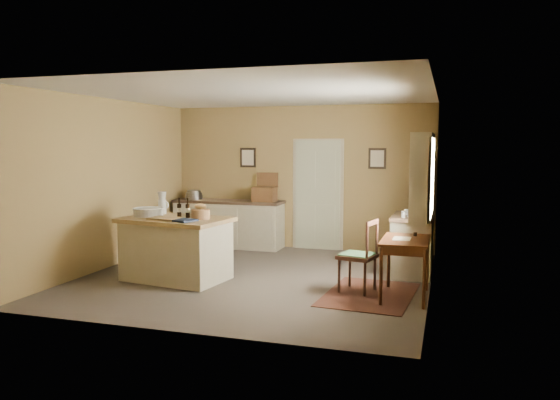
# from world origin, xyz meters

# --- Properties ---
(ground) EXTENTS (5.00, 5.00, 0.00)m
(ground) POSITION_xyz_m (0.00, 0.00, 0.00)
(ground) COLOR brown
(ground) RESTS_ON ground
(wall_back) EXTENTS (5.00, 0.10, 2.70)m
(wall_back) POSITION_xyz_m (0.00, 2.50, 1.35)
(wall_back) COLOR olive
(wall_back) RESTS_ON ground
(wall_front) EXTENTS (5.00, 0.10, 2.70)m
(wall_front) POSITION_xyz_m (0.00, -2.50, 1.35)
(wall_front) COLOR olive
(wall_front) RESTS_ON ground
(wall_left) EXTENTS (0.10, 5.00, 2.70)m
(wall_left) POSITION_xyz_m (-2.50, 0.00, 1.35)
(wall_left) COLOR olive
(wall_left) RESTS_ON ground
(wall_right) EXTENTS (0.10, 5.00, 2.70)m
(wall_right) POSITION_xyz_m (2.50, 0.00, 1.35)
(wall_right) COLOR olive
(wall_right) RESTS_ON ground
(ceiling) EXTENTS (5.00, 5.00, 0.00)m
(ceiling) POSITION_xyz_m (0.00, 0.00, 2.70)
(ceiling) COLOR silver
(ceiling) RESTS_ON wall_back
(door) EXTENTS (0.97, 0.06, 2.11)m
(door) POSITION_xyz_m (0.35, 2.47, 1.05)
(door) COLOR beige
(door) RESTS_ON ground
(framed_prints) EXTENTS (2.82, 0.02, 0.38)m
(framed_prints) POSITION_xyz_m (0.20, 2.48, 1.72)
(framed_prints) COLOR black
(framed_prints) RESTS_ON ground
(window) EXTENTS (0.25, 1.99, 1.12)m
(window) POSITION_xyz_m (2.42, -0.20, 1.55)
(window) COLOR beige
(window) RESTS_ON ground
(work_island) EXTENTS (1.64, 1.19, 1.20)m
(work_island) POSITION_xyz_m (-1.07, -0.46, 0.48)
(work_island) COLOR beige
(work_island) RESTS_ON ground
(sideboard) EXTENTS (2.14, 0.61, 1.18)m
(sideboard) POSITION_xyz_m (-1.34, 2.20, 0.48)
(sideboard) COLOR beige
(sideboard) RESTS_ON ground
(rug) EXTENTS (1.22, 1.68, 0.01)m
(rug) POSITION_xyz_m (1.75, -0.46, 0.00)
(rug) COLOR #471D16
(rug) RESTS_ON ground
(writing_desk) EXTENTS (0.59, 0.97, 0.82)m
(writing_desk) POSITION_xyz_m (2.20, -0.45, 0.67)
(writing_desk) COLOR #391B0D
(writing_desk) RESTS_ON ground
(desk_chair) EXTENTS (0.54, 0.54, 0.96)m
(desk_chair) POSITION_xyz_m (1.56, -0.36, 0.48)
(desk_chair) COLOR black
(desk_chair) RESTS_ON ground
(right_cabinet) EXTENTS (0.60, 1.08, 0.99)m
(right_cabinet) POSITION_xyz_m (2.20, 0.94, 0.46)
(right_cabinet) COLOR beige
(right_cabinet) RESTS_ON ground
(shelving_unit) EXTENTS (0.32, 0.85, 1.89)m
(shelving_unit) POSITION_xyz_m (2.35, 1.81, 0.95)
(shelving_unit) COLOR black
(shelving_unit) RESTS_ON ground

